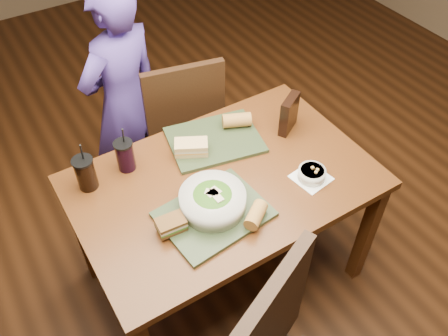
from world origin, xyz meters
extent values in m
plane|color=#381C0B|center=(0.00, 0.00, 0.00)|extent=(6.00, 6.00, 0.00)
cube|color=#512A10|center=(0.60, -0.38, 0.35)|extent=(0.06, 0.06, 0.71)
cube|color=#512A10|center=(-0.60, 0.38, 0.35)|extent=(0.06, 0.06, 0.71)
cube|color=#512A10|center=(0.60, 0.38, 0.35)|extent=(0.06, 0.06, 0.71)
cube|color=#512A10|center=(0.00, 0.00, 0.73)|extent=(1.30, 0.85, 0.04)
cube|color=black|center=(-0.25, -0.67, 0.78)|extent=(0.44, 0.22, 0.54)
cube|color=black|center=(0.11, 0.74, 0.45)|extent=(0.50, 0.50, 0.04)
cube|color=black|center=(0.11, 0.55, 0.72)|extent=(0.42, 0.13, 0.50)
cube|color=black|center=(-0.07, 0.56, 0.22)|extent=(0.04, 0.04, 0.43)
cube|color=black|center=(0.29, 0.56, 0.22)|extent=(0.04, 0.04, 0.43)
cube|color=black|center=(-0.07, 0.92, 0.22)|extent=(0.04, 0.04, 0.43)
cube|color=black|center=(0.29, 0.92, 0.22)|extent=(0.04, 0.04, 0.43)
imported|color=#473085|center=(-0.12, 0.82, 0.68)|extent=(0.58, 0.47, 1.37)
cube|color=#2A371E|center=(-0.14, -0.15, 0.76)|extent=(0.45, 0.36, 0.02)
cube|color=#2A371E|center=(0.09, 0.23, 0.76)|extent=(0.48, 0.40, 0.02)
cylinder|color=silver|center=(-0.13, -0.12, 0.81)|extent=(0.27, 0.27, 0.08)
ellipsoid|color=#427219|center=(-0.13, -0.12, 0.82)|extent=(0.22, 0.22, 0.07)
cube|color=beige|center=(-0.13, -0.12, 0.85)|extent=(0.05, 0.04, 0.01)
cube|color=beige|center=(-0.13, -0.12, 0.85)|extent=(0.05, 0.05, 0.01)
cube|color=beige|center=(-0.11, -0.12, 0.85)|extent=(0.04, 0.05, 0.01)
cube|color=beige|center=(-0.12, -0.16, 0.85)|extent=(0.03, 0.05, 0.01)
cube|color=white|center=(0.33, -0.20, 0.75)|extent=(0.17, 0.17, 0.00)
cylinder|color=silver|center=(0.33, -0.20, 0.78)|extent=(0.12, 0.12, 0.05)
cylinder|color=black|center=(0.33, -0.20, 0.80)|extent=(0.10, 0.10, 0.01)
cube|color=#B28947|center=(0.33, -0.22, 0.81)|extent=(0.02, 0.02, 0.01)
cube|color=#B28947|center=(0.34, -0.21, 0.81)|extent=(0.02, 0.02, 0.01)
cube|color=#B28947|center=(0.33, -0.19, 0.81)|extent=(0.01, 0.01, 0.01)
cube|color=#593819|center=(-0.32, -0.13, 0.78)|extent=(0.12, 0.08, 0.02)
cube|color=#3F721E|center=(-0.32, -0.13, 0.79)|extent=(0.12, 0.08, 0.01)
cube|color=beige|center=(-0.32, -0.13, 0.80)|extent=(0.12, 0.08, 0.01)
cube|color=#593819|center=(-0.32, -0.13, 0.81)|extent=(0.12, 0.08, 0.02)
cube|color=tan|center=(-0.05, 0.21, 0.78)|extent=(0.17, 0.14, 0.02)
cube|color=orange|center=(-0.05, 0.21, 0.79)|extent=(0.17, 0.14, 0.01)
cube|color=beige|center=(-0.05, 0.21, 0.80)|extent=(0.17, 0.14, 0.01)
cube|color=tan|center=(-0.05, 0.21, 0.82)|extent=(0.17, 0.14, 0.02)
cylinder|color=#AD7533|center=(-0.02, -0.27, 0.80)|extent=(0.13, 0.12, 0.06)
cylinder|color=#AD7533|center=(0.23, 0.26, 0.80)|extent=(0.15, 0.12, 0.07)
cylinder|color=black|center=(-0.51, 0.27, 0.82)|extent=(0.08, 0.08, 0.15)
cylinder|color=black|center=(-0.51, 0.27, 0.90)|extent=(0.09, 0.09, 0.01)
cylinder|color=black|center=(-0.50, 0.27, 0.94)|extent=(0.01, 0.02, 0.09)
cylinder|color=black|center=(-0.33, 0.29, 0.82)|extent=(0.08, 0.08, 0.14)
cylinder|color=black|center=(-0.33, 0.29, 0.89)|extent=(0.08, 0.08, 0.01)
cylinder|color=black|center=(-0.32, 0.29, 0.93)|extent=(0.01, 0.02, 0.09)
cube|color=black|center=(0.44, 0.12, 0.84)|extent=(0.14, 0.11, 0.18)
camera|label=1|loc=(-0.74, -1.20, 2.27)|focal=38.00mm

